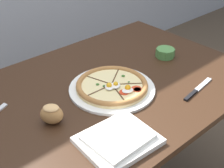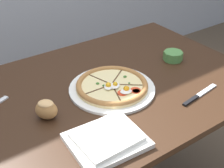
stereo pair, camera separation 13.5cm
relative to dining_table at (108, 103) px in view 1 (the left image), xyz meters
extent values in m
cube|color=#331E11|center=(0.00, 0.00, 0.08)|extent=(1.36, 0.93, 0.03)
cube|color=#331E11|center=(0.63, 0.41, -0.30)|extent=(0.06, 0.06, 0.73)
cylinder|color=white|center=(-0.01, -0.04, 0.10)|extent=(0.38, 0.38, 0.01)
cylinder|color=#E5C684|center=(-0.01, -0.04, 0.12)|extent=(0.32, 0.32, 0.01)
cylinder|color=beige|center=(-0.01, -0.04, 0.12)|extent=(0.28, 0.28, 0.00)
torus|color=#A36B38|center=(-0.01, -0.04, 0.12)|extent=(0.32, 0.32, 0.02)
cube|color=#472D19|center=(-0.08, -0.04, 0.13)|extent=(0.14, 0.01, 0.00)
cube|color=#472D19|center=(-0.03, -0.11, 0.13)|extent=(0.05, 0.13, 0.00)
cube|color=#472D19|center=(0.04, -0.08, 0.13)|extent=(0.11, 0.09, 0.00)
cube|color=#472D19|center=(0.05, 0.00, 0.13)|extent=(0.12, 0.08, 0.00)
cube|color=#472D19|center=(-0.03, 0.03, 0.13)|extent=(0.04, 0.13, 0.00)
cylinder|color=red|center=(-0.01, -0.12, 0.13)|extent=(0.04, 0.04, 0.00)
cylinder|color=red|center=(0.04, -0.14, 0.13)|extent=(0.05, 0.05, 0.00)
cylinder|color=red|center=(0.04, -0.14, 0.13)|extent=(0.03, 0.03, 0.00)
ellipsoid|color=white|center=(-0.01, -0.06, 0.13)|extent=(0.07, 0.07, 0.01)
sphere|color=#F4AD1E|center=(-0.01, -0.06, 0.14)|extent=(0.02, 0.02, 0.02)
ellipsoid|color=white|center=(0.00, -0.13, 0.13)|extent=(0.06, 0.05, 0.01)
sphere|color=orange|center=(0.01, -0.12, 0.14)|extent=(0.03, 0.03, 0.03)
ellipsoid|color=white|center=(-0.04, -0.06, 0.13)|extent=(0.06, 0.06, 0.01)
sphere|color=#F4AD1E|center=(-0.04, -0.05, 0.14)|extent=(0.02, 0.02, 0.02)
cylinder|color=#477A2D|center=(-0.04, -0.04, 0.13)|extent=(0.01, 0.01, 0.00)
cylinder|color=#386B23|center=(-0.06, 0.00, 0.13)|extent=(0.01, 0.01, 0.00)
cylinder|color=#2D5B1E|center=(0.06, -0.08, 0.13)|extent=(0.01, 0.01, 0.00)
cylinder|color=#2D5B1E|center=(0.03, -0.11, 0.13)|extent=(0.01, 0.01, 0.00)
cylinder|color=#2D5B1E|center=(-0.05, -0.03, 0.13)|extent=(0.01, 0.01, 0.00)
cylinder|color=#2D5B1E|center=(0.07, -0.02, 0.13)|extent=(0.02, 0.02, 0.00)
cylinder|color=#4C8442|center=(0.41, 0.01, 0.12)|extent=(0.09, 0.09, 0.05)
cylinder|color=#AD1423|center=(0.41, 0.01, 0.13)|extent=(0.07, 0.07, 0.03)
cylinder|color=#4C8442|center=(0.45, 0.01, 0.12)|extent=(0.01, 0.01, 0.04)
cylinder|color=#4C8442|center=(0.44, 0.04, 0.12)|extent=(0.01, 0.01, 0.04)
cylinder|color=#4C8442|center=(0.41, 0.05, 0.12)|extent=(0.01, 0.01, 0.04)
cylinder|color=#4C8442|center=(0.37, 0.04, 0.12)|extent=(0.01, 0.01, 0.04)
cylinder|color=#4C8442|center=(0.36, 0.01, 0.12)|extent=(0.01, 0.01, 0.04)
cylinder|color=#4C8442|center=(0.37, -0.03, 0.12)|extent=(0.01, 0.01, 0.04)
cylinder|color=#4C8442|center=(0.41, -0.04, 0.12)|extent=(0.01, 0.01, 0.04)
cylinder|color=#4C8442|center=(0.44, -0.03, 0.12)|extent=(0.01, 0.01, 0.04)
cube|color=silver|center=(-0.22, -0.31, 0.11)|extent=(0.27, 0.23, 0.02)
cube|color=silver|center=(-0.22, -0.31, 0.13)|extent=(0.21, 0.18, 0.02)
ellipsoid|color=#A3703D|center=(-0.33, -0.06, 0.14)|extent=(0.11, 0.11, 0.07)
ellipsoid|color=tan|center=(-0.33, -0.06, 0.17)|extent=(0.08, 0.08, 0.02)
cube|color=silver|center=(0.32, -0.29, 0.10)|extent=(0.13, 0.04, 0.01)
cube|color=black|center=(0.21, -0.30, 0.10)|extent=(0.10, 0.03, 0.01)
camera|label=1|loc=(-0.78, -0.90, 0.86)|focal=50.00mm
camera|label=2|loc=(-0.67, -0.98, 0.86)|focal=50.00mm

